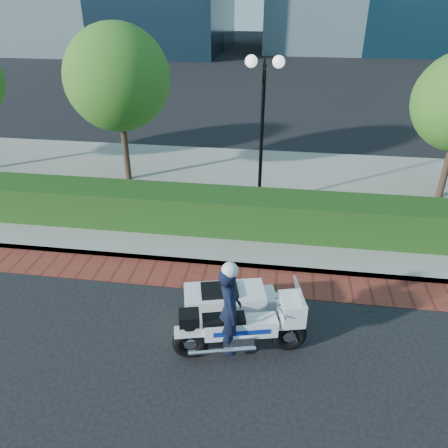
# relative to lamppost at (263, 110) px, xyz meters

# --- Properties ---
(ground) EXTENTS (120.00, 120.00, 0.00)m
(ground) POSITION_rel_lamppost_xyz_m (-1.00, -5.20, -2.96)
(ground) COLOR black
(ground) RESTS_ON ground
(brick_strip) EXTENTS (60.00, 1.00, 0.01)m
(brick_strip) POSITION_rel_lamppost_xyz_m (-1.00, -3.70, -2.95)
(brick_strip) COLOR maroon
(brick_strip) RESTS_ON ground
(sidewalk) EXTENTS (60.00, 8.00, 0.15)m
(sidewalk) POSITION_rel_lamppost_xyz_m (-1.00, 0.80, -2.88)
(sidewalk) COLOR gray
(sidewalk) RESTS_ON ground
(hedge_main) EXTENTS (18.00, 1.20, 1.00)m
(hedge_main) POSITION_rel_lamppost_xyz_m (-1.00, -1.60, -2.31)
(hedge_main) COLOR #133411
(hedge_main) RESTS_ON sidewalk
(lamppost) EXTENTS (1.02, 0.70, 4.21)m
(lamppost) POSITION_rel_lamppost_xyz_m (0.00, 0.00, 0.00)
(lamppost) COLOR black
(lamppost) RESTS_ON sidewalk
(tree_b) EXTENTS (3.20, 3.20, 4.89)m
(tree_b) POSITION_rel_lamppost_xyz_m (-4.50, 1.30, 0.48)
(tree_b) COLOR #332319
(tree_b) RESTS_ON sidewalk
(police_motorcycle) EXTENTS (2.45, 1.77, 1.99)m
(police_motorcycle) POSITION_rel_lamppost_xyz_m (-0.09, -5.60, -2.28)
(police_motorcycle) COLOR black
(police_motorcycle) RESTS_ON ground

